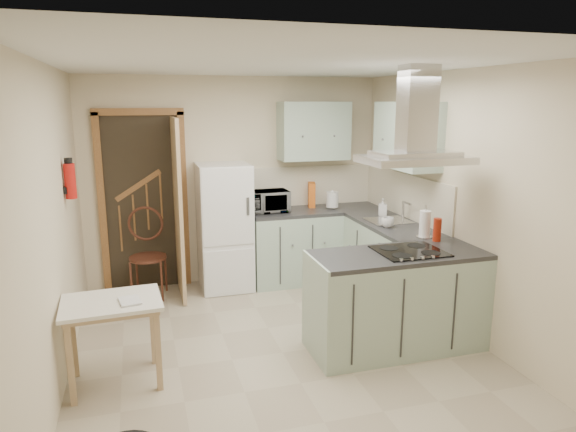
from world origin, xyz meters
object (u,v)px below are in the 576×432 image
object	(u,v)px
bentwood_chair	(148,258)
drop_leaf_table	(115,342)
peninsula	(397,301)
microwave	(269,201)
extractor_hood	(415,160)
fridge	(224,227)

from	to	relation	value
bentwood_chair	drop_leaf_table	bearing A→B (deg)	-88.65
peninsula	microwave	world-z (taller)	microwave
drop_leaf_table	bentwood_chair	size ratio (longest dim) A/B	0.80
drop_leaf_table	bentwood_chair	world-z (taller)	bentwood_chair
extractor_hood	microwave	size ratio (longest dim) A/B	1.93
extractor_hood	fridge	bearing A→B (deg)	123.79
microwave	fridge	bearing A→B (deg)	178.62
fridge	peninsula	distance (m)	2.35
fridge	bentwood_chair	distance (m)	0.94
microwave	peninsula	bearing A→B (deg)	-72.93
extractor_hood	drop_leaf_table	xyz separation A→B (m)	(-2.53, 0.08, -1.37)
peninsula	drop_leaf_table	distance (m)	2.44
drop_leaf_table	fridge	bearing A→B (deg)	54.49
peninsula	bentwood_chair	world-z (taller)	bentwood_chair
drop_leaf_table	bentwood_chair	distance (m)	1.87
fridge	peninsula	size ratio (longest dim) A/B	0.97
fridge	bentwood_chair	xyz separation A→B (m)	(-0.90, -0.06, -0.28)
fridge	drop_leaf_table	bearing A→B (deg)	-122.39
microwave	drop_leaf_table	bearing A→B (deg)	-134.43
extractor_hood	bentwood_chair	bearing A→B (deg)	139.14
fridge	peninsula	xyz separation A→B (m)	(1.22, -1.98, -0.30)
drop_leaf_table	peninsula	bearing A→B (deg)	-4.94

